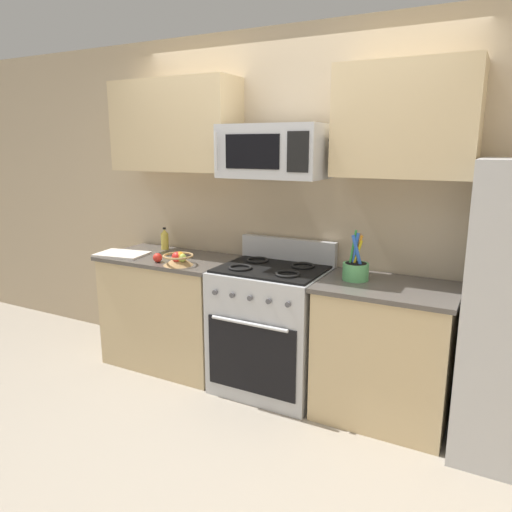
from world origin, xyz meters
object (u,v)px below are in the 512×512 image
(microwave, at_px, (274,151))
(fruit_basket, at_px, (178,259))
(cutting_board, at_px, (122,254))
(apple_loose, at_px, (158,258))
(bottle_oil, at_px, (165,239))
(utensil_crock, at_px, (356,269))
(range_oven, at_px, (271,328))

(microwave, bearing_deg, fruit_basket, -161.03)
(fruit_basket, xyz_separation_m, cutting_board, (-0.61, 0.06, -0.04))
(apple_loose, xyz_separation_m, bottle_oil, (-0.24, 0.39, 0.05))
(cutting_board, distance_m, bottle_oil, 0.38)
(apple_loose, height_order, cutting_board, apple_loose)
(microwave, height_order, bottle_oil, microwave)
(bottle_oil, bearing_deg, utensil_crock, -5.54)
(range_oven, bearing_deg, fruit_basket, -163.12)
(apple_loose, bearing_deg, fruit_basket, -0.69)
(range_oven, distance_m, bottle_oil, 1.24)
(cutting_board, bearing_deg, range_oven, 6.29)
(range_oven, relative_size, cutting_board, 2.80)
(microwave, distance_m, apple_loose, 1.19)
(cutting_board, relative_size, bottle_oil, 2.07)
(bottle_oil, bearing_deg, microwave, -8.66)
(utensil_crock, height_order, bottle_oil, utensil_crock)
(utensil_crock, relative_size, apple_loose, 4.64)
(utensil_crock, xyz_separation_m, bottle_oil, (-1.70, 0.17, 0.01))
(range_oven, height_order, utensil_crock, utensil_crock)
(microwave, bearing_deg, utensil_crock, 0.31)
(range_oven, distance_m, apple_loose, 1.00)
(utensil_crock, bearing_deg, range_oven, -177.12)
(apple_loose, bearing_deg, bottle_oil, 121.67)
(range_oven, distance_m, microwave, 1.26)
(cutting_board, height_order, bottle_oil, bottle_oil)
(apple_loose, bearing_deg, utensil_crock, 8.94)
(range_oven, xyz_separation_m, apple_loose, (-0.86, -0.20, 0.47))
(range_oven, distance_m, cutting_board, 1.36)
(cutting_board, bearing_deg, utensil_crock, 5.21)
(fruit_basket, distance_m, bottle_oil, 0.59)
(range_oven, xyz_separation_m, cutting_board, (-1.28, -0.14, 0.44))
(range_oven, height_order, microwave, microwave)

